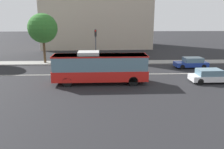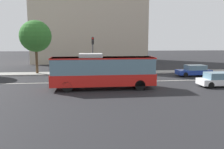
% 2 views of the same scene
% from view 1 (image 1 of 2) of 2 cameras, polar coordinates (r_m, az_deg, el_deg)
% --- Properties ---
extents(ground_plane, '(160.00, 160.00, 0.00)m').
position_cam_1_polar(ground_plane, '(28.20, -4.38, -0.00)').
color(ground_plane, black).
extents(sidewalk_kerb, '(80.00, 2.62, 0.14)m').
position_cam_1_polar(sidewalk_kerb, '(35.05, -3.97, 3.02)').
color(sidewalk_kerb, gray).
rests_on(sidewalk_kerb, ground_plane).
extents(lane_centre_line, '(76.00, 0.16, 0.01)m').
position_cam_1_polar(lane_centre_line, '(28.20, -4.38, 0.01)').
color(lane_centre_line, silver).
rests_on(lane_centre_line, ground_plane).
extents(transit_bus, '(10.03, 2.62, 3.46)m').
position_cam_1_polar(transit_bus, '(24.12, -3.04, 1.93)').
color(transit_bus, red).
rests_on(transit_bus, ground_plane).
extents(sedan_blue, '(4.56, 1.96, 1.46)m').
position_cam_1_polar(sedan_blue, '(33.52, 19.38, 2.82)').
color(sedan_blue, '#1E3899').
rests_on(sedan_blue, ground_plane).
extents(sedan_white, '(4.53, 1.89, 1.46)m').
position_cam_1_polar(sedan_white, '(26.93, 23.51, -0.31)').
color(sedan_white, white).
rests_on(sedan_white, ground_plane).
extents(traffic_light_near_corner, '(0.33, 0.62, 5.20)m').
position_cam_1_polar(traffic_light_near_corner, '(33.55, -4.14, 8.53)').
color(traffic_light_near_corner, '#47474C').
rests_on(traffic_light_near_corner, ground_plane).
extents(street_tree_kerbside_left, '(4.33, 4.33, 7.46)m').
position_cam_1_polar(street_tree_kerbside_left, '(35.50, -17.06, 11.06)').
color(street_tree_kerbside_left, '#4C3823').
rests_on(street_tree_kerbside_left, ground_plane).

